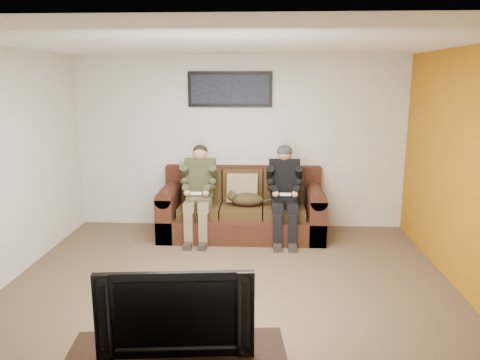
# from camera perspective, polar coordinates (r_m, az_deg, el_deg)

# --- Properties ---
(floor) EXTENTS (5.00, 5.00, 0.00)m
(floor) POSITION_cam_1_polar(r_m,az_deg,el_deg) (5.32, -1.25, -12.85)
(floor) COLOR brown
(floor) RESTS_ON ground
(ceiling) EXTENTS (5.00, 5.00, 0.00)m
(ceiling) POSITION_cam_1_polar(r_m,az_deg,el_deg) (4.83, -1.40, 16.32)
(ceiling) COLOR silver
(ceiling) RESTS_ON ground
(wall_back) EXTENTS (5.00, 0.00, 5.00)m
(wall_back) POSITION_cam_1_polar(r_m,az_deg,el_deg) (7.13, 0.00, 4.56)
(wall_back) COLOR beige
(wall_back) RESTS_ON ground
(wall_front) EXTENTS (5.00, 0.00, 5.00)m
(wall_front) POSITION_cam_1_polar(r_m,az_deg,el_deg) (2.75, -4.79, -8.23)
(wall_front) COLOR beige
(wall_front) RESTS_ON ground
(wall_right) EXTENTS (0.00, 4.50, 4.50)m
(wall_right) POSITION_cam_1_polar(r_m,az_deg,el_deg) (5.35, 26.48, 0.64)
(wall_right) COLOR beige
(wall_right) RESTS_ON ground
(accent_wall_right) EXTENTS (0.00, 4.50, 4.50)m
(accent_wall_right) POSITION_cam_1_polar(r_m,az_deg,el_deg) (5.34, 26.38, 0.64)
(accent_wall_right) COLOR #AD6C11
(accent_wall_right) RESTS_ON ground
(sofa) EXTENTS (2.35, 1.01, 0.96)m
(sofa) POSITION_cam_1_polar(r_m,az_deg,el_deg) (6.91, 0.27, -3.64)
(sofa) COLOR #381B10
(sofa) RESTS_ON ground
(throw_pillow) EXTENTS (0.45, 0.21, 0.44)m
(throw_pillow) POSITION_cam_1_polar(r_m,az_deg,el_deg) (6.87, 0.29, -0.97)
(throw_pillow) COLOR #806E54
(throw_pillow) RESTS_ON sofa
(throw_blanket) EXTENTS (0.48, 0.23, 0.09)m
(throw_blanket) POSITION_cam_1_polar(r_m,az_deg,el_deg) (7.13, -5.35, 1.73)
(throw_blanket) COLOR tan
(throw_blanket) RESTS_ON sofa
(person_left) EXTENTS (0.51, 0.87, 1.33)m
(person_left) POSITION_cam_1_polar(r_m,az_deg,el_deg) (6.68, -5.01, -0.80)
(person_left) COLOR #6E6345
(person_left) RESTS_ON sofa
(person_right) EXTENTS (0.51, 0.86, 1.33)m
(person_right) POSITION_cam_1_polar(r_m,az_deg,el_deg) (6.62, 5.43, -0.89)
(person_right) COLOR black
(person_right) RESTS_ON sofa
(cat) EXTENTS (0.66, 0.26, 0.24)m
(cat) POSITION_cam_1_polar(r_m,az_deg,el_deg) (6.68, 0.74, -2.35)
(cat) COLOR #4A3A1D
(cat) RESTS_ON sofa
(framed_poster) EXTENTS (1.25, 0.05, 0.52)m
(framed_poster) POSITION_cam_1_polar(r_m,az_deg,el_deg) (7.04, -1.23, 11.00)
(framed_poster) COLOR black
(framed_poster) RESTS_ON wall_back
(television) EXTENTS (1.04, 0.23, 0.60)m
(television) POSITION_cam_1_polar(r_m,az_deg,el_deg) (3.28, -7.76, -15.17)
(television) COLOR black
(television) RESTS_ON tv_stand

